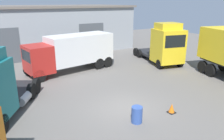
# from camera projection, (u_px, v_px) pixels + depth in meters

# --- Properties ---
(ground_plane) EXTENTS (60.00, 60.00, 0.00)m
(ground_plane) POSITION_uv_depth(u_px,v_px,m) (124.00, 108.00, 12.98)
(ground_plane) COLOR slate
(warehouse_building) EXTENTS (22.51, 10.39, 5.60)m
(warehouse_building) POSITION_uv_depth(u_px,v_px,m) (40.00, 28.00, 27.58)
(warehouse_building) COLOR #93999E
(warehouse_building) RESTS_ON ground_plane
(box_truck_red) EXTENTS (8.09, 3.44, 3.23)m
(box_truck_red) POSITION_uv_depth(u_px,v_px,m) (72.00, 51.00, 19.42)
(box_truck_red) COLOR red
(box_truck_red) RESTS_ON ground_plane
(tractor_unit_yellow) EXTENTS (3.97, 6.98, 4.16)m
(tractor_unit_yellow) POSITION_uv_depth(u_px,v_px,m) (165.00, 46.00, 21.27)
(tractor_unit_yellow) COLOR yellow
(tractor_unit_yellow) RESTS_ON ground_plane
(oil_drum) EXTENTS (0.58, 0.58, 0.88)m
(oil_drum) POSITION_uv_depth(u_px,v_px,m) (137.00, 115.00, 11.33)
(oil_drum) COLOR #33519E
(oil_drum) RESTS_ON ground_plane
(traffic_cone) EXTENTS (0.40, 0.40, 0.55)m
(traffic_cone) POSITION_uv_depth(u_px,v_px,m) (172.00, 109.00, 12.36)
(traffic_cone) COLOR black
(traffic_cone) RESTS_ON ground_plane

